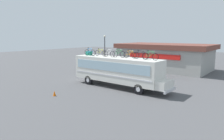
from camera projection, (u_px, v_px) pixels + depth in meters
The scene contains 13 objects.
ground_plane at pixel (117, 87), 23.12m from camera, with size 120.00×120.00×0.00m, color #4C4C4F.
bus at pixel (118, 70), 22.71m from camera, with size 11.45×2.58×3.25m.
luggage_bag_1 at pixel (89, 53), 25.23m from camera, with size 0.71×0.44×0.46m, color #1E7F66.
rooftop_bicycle_1 at pixel (90, 52), 24.55m from camera, with size 1.71×0.44×0.95m.
rooftop_bicycle_2 at pixel (101, 53), 24.15m from camera, with size 1.74×0.44×0.88m.
rooftop_bicycle_3 at pixel (109, 53), 23.27m from camera, with size 1.65×0.44×0.89m.
rooftop_bicycle_4 at pixel (119, 54), 22.58m from camera, with size 1.72×0.44×0.93m.
rooftop_bicycle_5 at pixel (130, 55), 21.95m from camera, with size 1.63×0.44×0.86m.
rooftop_bicycle_6 at pixel (140, 55), 21.08m from camera, with size 1.72×0.44×0.91m.
rooftop_bicycle_7 at pixel (150, 56), 20.20m from camera, with size 1.73×0.44×0.92m.
roadside_building at pixel (165, 56), 34.88m from camera, with size 15.05×8.56×4.24m.
traffic_cone at pixel (54, 93), 19.56m from camera, with size 0.28×0.28×0.50m, color orange.
street_lamp at pixel (105, 50), 32.51m from camera, with size 0.31×0.31×5.67m.
Camera 1 is at (13.62, -17.92, 5.61)m, focal length 33.49 mm.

